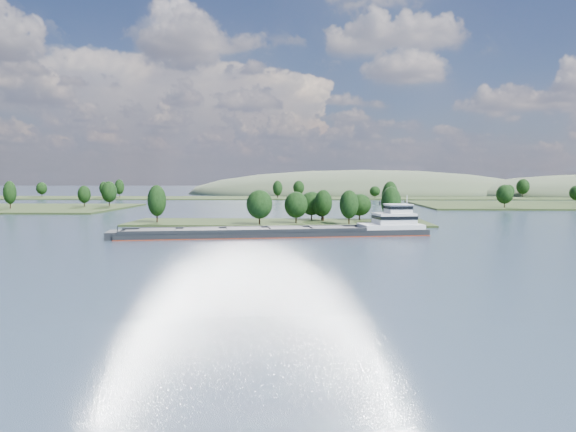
{
  "coord_description": "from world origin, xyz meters",
  "views": [
    {
      "loc": [
        9.73,
        -8.07,
        15.66
      ],
      "look_at": [
        4.85,
        130.0,
        6.0
      ],
      "focal_mm": 35.0,
      "sensor_mm": 36.0,
      "label": 1
    }
  ],
  "objects": [
    {
      "name": "ground",
      "position": [
        0.0,
        120.0,
        0.0
      ],
      "size": [
        1800.0,
        1800.0,
        0.0
      ],
      "primitive_type": "plane",
      "color": "#34445B",
      "rests_on": "ground"
    },
    {
      "name": "tree_island",
      "position": [
        6.38,
        179.51,
        3.8
      ],
      "size": [
        100.0,
        30.3,
        14.82
      ],
      "color": "#243316",
      "rests_on": "ground"
    },
    {
      "name": "back_shoreline",
      "position": [
        8.65,
        399.89,
        0.67
      ],
      "size": [
        900.0,
        60.0,
        14.78
      ],
      "color": "#243316",
      "rests_on": "ground"
    },
    {
      "name": "hill_west",
      "position": [
        60.0,
        500.0,
        0.0
      ],
      "size": [
        320.0,
        160.0,
        44.0
      ],
      "primitive_type": "ellipsoid",
      "color": "#47553A",
      "rests_on": "ground"
    },
    {
      "name": "cargo_barge",
      "position": [
        6.23,
        140.01,
        1.43
      ],
      "size": [
        84.15,
        25.61,
        11.33
      ],
      "color": "black",
      "rests_on": "ground"
    }
  ]
}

